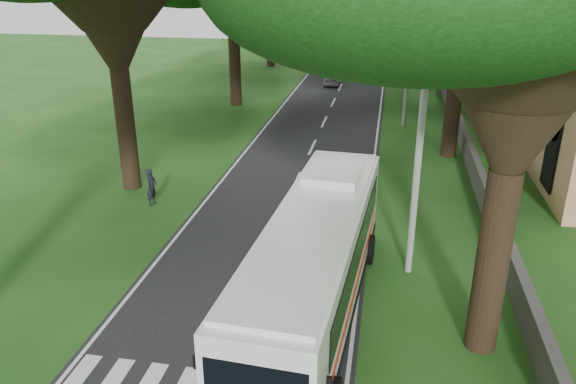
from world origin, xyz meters
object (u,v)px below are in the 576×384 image
(distant_car_c, at_px, (381,46))
(pole_far, at_px, (405,31))
(pole_near, at_px, (418,163))
(pedestrian, at_px, (151,187))
(distant_car_a, at_px, (333,78))
(distant_car_b, at_px, (326,55))
(pole_mid, at_px, (408,65))
(coach_bus, at_px, (315,262))

(distant_car_c, bearing_deg, pole_far, 96.49)
(pole_near, distance_m, pedestrian, 12.72)
(pole_near, relative_size, distant_car_a, 2.19)
(distant_car_b, relative_size, distant_car_c, 0.79)
(distant_car_c, bearing_deg, pole_mid, 91.01)
(distant_car_b, distance_m, distant_car_c, 10.20)
(distant_car_a, bearing_deg, pole_far, -133.81)
(pole_near, bearing_deg, pole_far, 90.00)
(pole_far, bearing_deg, coach_bus, -93.95)
(distant_car_a, relative_size, pedestrian, 2.07)
(pole_near, height_order, pedestrian, pole_near)
(pole_mid, xyz_separation_m, coach_bus, (-2.99, -23.37, -2.23))
(pole_far, xyz_separation_m, distant_car_c, (-2.50, 14.80, -3.49))
(pedestrian, bearing_deg, coach_bus, -125.37)
(distant_car_c, bearing_deg, pole_near, 89.52)
(pole_near, relative_size, distant_car_c, 1.75)
(distant_car_c, bearing_deg, pedestrian, 76.75)
(distant_car_b, bearing_deg, pedestrian, -94.55)
(distant_car_c, bearing_deg, coach_bus, 86.42)
(pole_near, relative_size, pedestrian, 4.53)
(pole_near, height_order, distant_car_b, pole_near)
(distant_car_c, distance_m, pedestrian, 51.54)
(coach_bus, relative_size, distant_car_c, 2.73)
(pole_far, distance_m, distant_car_c, 15.41)
(pole_near, xyz_separation_m, distant_car_a, (-6.30, 33.10, -3.53))
(pole_far, distance_m, coach_bus, 43.53)
(pole_mid, bearing_deg, pole_far, 90.00)
(pedestrian, bearing_deg, pole_mid, -30.50)
(pedestrian, bearing_deg, pole_far, -12.33)
(pole_mid, distance_m, pedestrian, 19.97)
(pole_mid, distance_m, distant_car_b, 28.11)
(distant_car_a, bearing_deg, distant_car_c, -101.36)
(pole_mid, height_order, distant_car_b, pole_mid)
(coach_bus, relative_size, distant_car_b, 3.45)
(coach_bus, xyz_separation_m, distant_car_c, (0.49, 58.18, -1.26))
(pole_near, relative_size, pole_far, 1.00)
(pole_mid, height_order, coach_bus, pole_mid)
(pole_near, distance_m, pole_far, 40.00)
(pole_mid, bearing_deg, pedestrian, -126.04)
(pole_near, distance_m, coach_bus, 5.03)
(pole_near, xyz_separation_m, pole_far, (0.00, 40.00, 0.00))
(distant_car_b, height_order, pedestrian, pedestrian)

